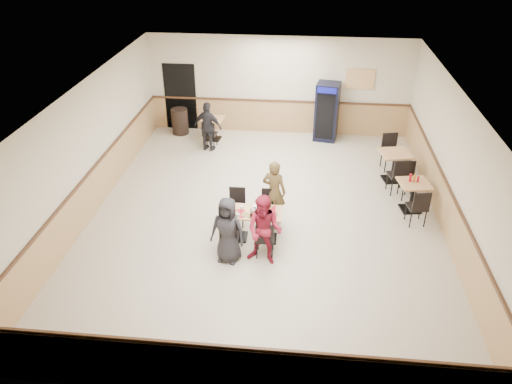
# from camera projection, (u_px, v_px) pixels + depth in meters

# --- Properties ---
(ground) EXTENTS (10.00, 10.00, 0.00)m
(ground) POSITION_uv_depth(u_px,v_px,m) (265.00, 216.00, 11.62)
(ground) COLOR beige
(ground) RESTS_ON ground
(room_shell) EXTENTS (10.00, 10.00, 10.00)m
(room_shell) POSITION_uv_depth(u_px,v_px,m) (339.00, 150.00, 13.37)
(room_shell) COLOR silver
(room_shell) RESTS_ON ground
(main_table) EXTENTS (1.28, 0.65, 0.68)m
(main_table) POSITION_uv_depth(u_px,v_px,m) (252.00, 221.00, 10.61)
(main_table) COLOR black
(main_table) RESTS_ON ground
(main_chairs) EXTENTS (1.14, 1.50, 0.87)m
(main_chairs) POSITION_uv_depth(u_px,v_px,m) (250.00, 221.00, 10.63)
(main_chairs) COLOR black
(main_chairs) RESTS_ON ground
(diner_woman_left) EXTENTS (0.77, 0.58, 1.42)m
(diner_woman_left) POSITION_uv_depth(u_px,v_px,m) (228.00, 230.00, 9.85)
(diner_woman_left) COLOR black
(diner_woman_left) RESTS_ON ground
(diner_woman_right) EXTENTS (0.85, 0.73, 1.51)m
(diner_woman_right) POSITION_uv_depth(u_px,v_px,m) (264.00, 230.00, 9.77)
(diner_woman_right) COLOR maroon
(diner_woman_right) RESTS_ON ground
(diner_man_opposite) EXTENTS (0.62, 0.48, 1.50)m
(diner_man_opposite) POSITION_uv_depth(u_px,v_px,m) (274.00, 192.00, 11.10)
(diner_man_opposite) COLOR brown
(diner_man_opposite) RESTS_ON ground
(lone_diner) EXTENTS (0.92, 0.58, 1.46)m
(lone_diner) POSITION_uv_depth(u_px,v_px,m) (208.00, 127.00, 14.38)
(lone_diner) COLOR black
(lone_diner) RESTS_ON ground
(tabletop_clutter) EXTENTS (1.12, 0.63, 0.12)m
(tabletop_clutter) POSITION_uv_depth(u_px,v_px,m) (253.00, 212.00, 10.45)
(tabletop_clutter) COLOR #AC0B1E
(tabletop_clutter) RESTS_ON main_table
(side_table_near) EXTENTS (0.79, 0.79, 0.73)m
(side_table_near) POSITION_uv_depth(u_px,v_px,m) (413.00, 192.00, 11.61)
(side_table_near) COLOR black
(side_table_near) RESTS_ON ground
(side_table_near_chair_south) EXTENTS (0.50, 0.50, 0.92)m
(side_table_near_chair_south) POSITION_uv_depth(u_px,v_px,m) (417.00, 206.00, 11.12)
(side_table_near_chair_south) COLOR black
(side_table_near_chair_south) RESTS_ON ground
(side_table_near_chair_north) EXTENTS (0.50, 0.50, 0.92)m
(side_table_near_chair_north) POSITION_uv_depth(u_px,v_px,m) (409.00, 181.00, 12.12)
(side_table_near_chair_north) COLOR black
(side_table_near_chair_north) RESTS_ON ground
(side_table_far) EXTENTS (0.88, 0.88, 0.79)m
(side_table_far) POSITION_uv_depth(u_px,v_px,m) (394.00, 162.00, 12.87)
(side_table_far) COLOR black
(side_table_far) RESTS_ON ground
(side_table_far_chair_south) EXTENTS (0.55, 0.55, 1.00)m
(side_table_far_chair_south) POSITION_uv_depth(u_px,v_px,m) (398.00, 174.00, 12.33)
(side_table_far_chair_south) COLOR black
(side_table_far_chair_south) RESTS_ON ground
(side_table_far_chair_north) EXTENTS (0.55, 0.55, 1.00)m
(side_table_far_chair_north) POSITION_uv_depth(u_px,v_px,m) (391.00, 152.00, 13.43)
(side_table_far_chair_north) COLOR black
(side_table_far_chair_north) RESTS_ON ground
(condiment_caddy) EXTENTS (0.23, 0.06, 0.20)m
(condiment_caddy) POSITION_uv_depth(u_px,v_px,m) (413.00, 178.00, 11.49)
(condiment_caddy) COLOR #AD0C1A
(condiment_caddy) RESTS_ON side_table_near
(back_table) EXTENTS (0.70, 0.70, 0.68)m
(back_table) POSITION_uv_depth(u_px,v_px,m) (213.00, 125.00, 15.18)
(back_table) COLOR black
(back_table) RESTS_ON ground
(back_table_chair_lone) EXTENTS (0.44, 0.44, 0.87)m
(back_table_chair_lone) POSITION_uv_depth(u_px,v_px,m) (210.00, 133.00, 14.72)
(back_table_chair_lone) COLOR black
(back_table_chair_lone) RESTS_ON ground
(pepsi_cooler) EXTENTS (0.77, 0.77, 1.76)m
(pepsi_cooler) POSITION_uv_depth(u_px,v_px,m) (327.00, 112.00, 15.01)
(pepsi_cooler) COLOR black
(pepsi_cooler) RESTS_ON ground
(trash_bin) EXTENTS (0.51, 0.51, 0.80)m
(trash_bin) POSITION_uv_depth(u_px,v_px,m) (180.00, 121.00, 15.61)
(trash_bin) COLOR black
(trash_bin) RESTS_ON ground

